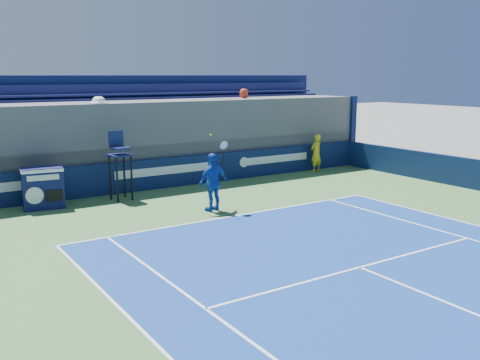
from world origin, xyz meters
TOP-DOWN VIEW (x-y plane):
  - ball_person at (7.47, 16.53)m, footprint 0.70×0.52m
  - back_hoarding at (0.00, 17.10)m, footprint 20.40×0.21m
  - match_clock at (-4.77, 16.24)m, footprint 1.40×0.89m
  - umpire_chair at (-2.13, 16.06)m, footprint 0.76×0.76m
  - tennis_player at (-0.17, 12.84)m, footprint 1.19×0.65m
  - stadium_seating at (-0.01, 19.15)m, footprint 21.00×4.05m

SIDE VIEW (x-z plane):
  - back_hoarding at x=0.00m, z-range 0.00..1.20m
  - match_clock at x=-4.77m, z-range 0.04..1.44m
  - ball_person at x=7.47m, z-range 0.01..1.76m
  - tennis_player at x=-0.17m, z-range -0.31..2.26m
  - umpire_chair at x=-2.13m, z-range 0.29..2.77m
  - stadium_seating at x=-0.01m, z-range -0.36..4.04m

